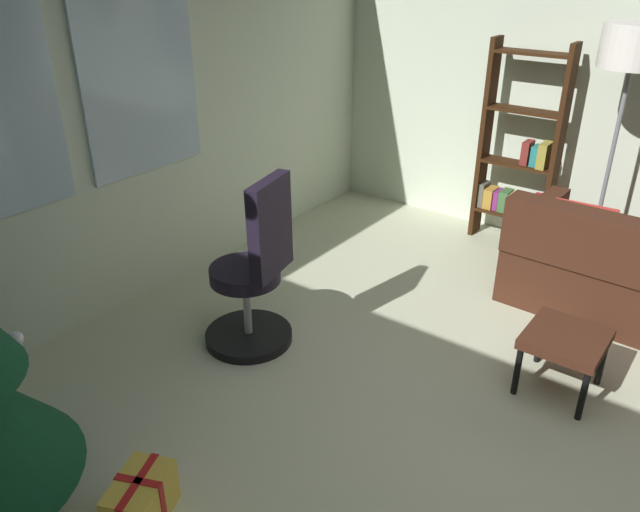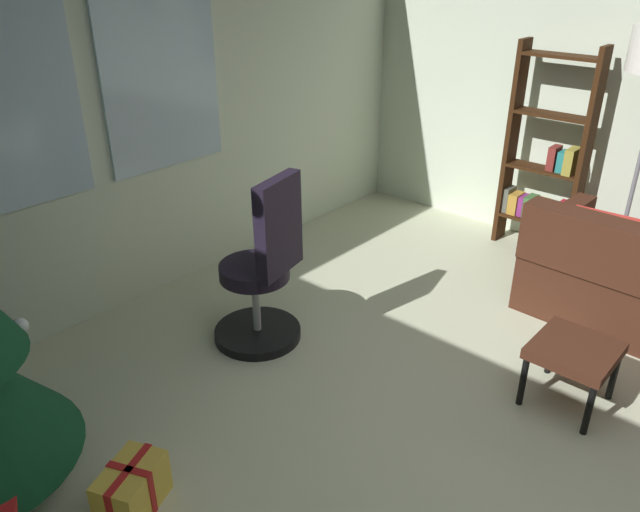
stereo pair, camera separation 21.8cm
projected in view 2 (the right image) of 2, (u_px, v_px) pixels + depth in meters
The scene contains 6 objects.
ground_plane at pixel (518, 477), 3.04m from camera, with size 5.27×5.65×0.10m, color beige.
wall_back_with_windows at pixel (140, 100), 4.08m from camera, with size 5.27×0.12×2.74m.
footstool at pixel (574, 354), 3.33m from camera, with size 0.44×0.42×0.37m.
gift_box_gold at pixel (132, 488), 2.77m from camera, with size 0.37×0.31×0.24m.
office_chair at pixel (263, 280), 3.82m from camera, with size 0.56×0.56×1.12m.
bookshelf at pixel (544, 166), 4.93m from camera, with size 0.18×0.64×1.67m.
Camera 2 is at (-2.32, -0.74, 2.29)m, focal length 34.69 mm.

